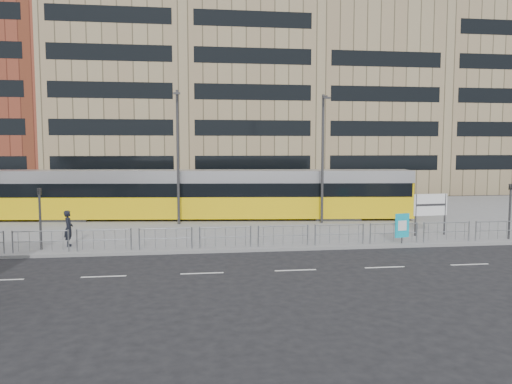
{
  "coord_description": "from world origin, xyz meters",
  "views": [
    {
      "loc": [
        -2.45,
        -24.61,
        5.28
      ],
      "look_at": [
        1.61,
        6.0,
        2.49
      ],
      "focal_mm": 35.0,
      "sensor_mm": 36.0,
      "label": 1
    }
  ],
  "objects": [
    {
      "name": "building_row",
      "position": [
        1.55,
        34.27,
        12.91
      ],
      "size": [
        70.4,
        18.4,
        31.2
      ],
      "color": "brown",
      "rests_on": "ground"
    },
    {
      "name": "road_markings",
      "position": [
        1.0,
        -4.0,
        0.01
      ],
      "size": [
        62.0,
        0.12,
        0.01
      ],
      "primitive_type": "cube",
      "color": "white",
      "rests_on": "ground"
    },
    {
      "name": "pedestrian_barrier",
      "position": [
        2.0,
        0.5,
        0.98
      ],
      "size": [
        32.07,
        0.07,
        1.1
      ],
      "color": "gray",
      "rests_on": "plaza"
    },
    {
      "name": "lamp_post_east",
      "position": [
        6.37,
        7.93,
        4.82
      ],
      "size": [
        0.45,
        1.04,
        8.6
      ],
      "color": "#2D2D30",
      "rests_on": "plaza"
    },
    {
      "name": "kerb",
      "position": [
        0.0,
        0.05,
        0.07
      ],
      "size": [
        64.0,
        0.25,
        0.17
      ],
      "primitive_type": "cube",
      "color": "gray",
      "rests_on": "ground"
    },
    {
      "name": "ground",
      "position": [
        0.0,
        0.0,
        0.0
      ],
      "size": [
        120.0,
        120.0,
        0.0
      ],
      "primitive_type": "plane",
      "color": "black",
      "rests_on": "ground"
    },
    {
      "name": "traffic_light_east",
      "position": [
        15.17,
        0.8,
        2.12
      ],
      "size": [
        0.19,
        0.22,
        3.1
      ],
      "rotation": [
        0.0,
        0.0,
        0.13
      ],
      "color": "#2D2D30",
      "rests_on": "plaza"
    },
    {
      "name": "traffic_light_west",
      "position": [
        -9.9,
        1.24,
        2.12
      ],
      "size": [
        0.2,
        0.23,
        3.1
      ],
      "rotation": [
        0.0,
        0.0,
        -0.19
      ],
      "color": "#2D2D30",
      "rests_on": "plaza"
    },
    {
      "name": "plaza",
      "position": [
        0.0,
        12.0,
        0.07
      ],
      "size": [
        64.0,
        24.0,
        0.15
      ],
      "primitive_type": "cube",
      "color": "slate",
      "rests_on": "ground"
    },
    {
      "name": "pedestrian",
      "position": [
        -8.72,
        1.95,
        1.08
      ],
      "size": [
        0.56,
        0.75,
        1.87
      ],
      "primitive_type": "imported",
      "rotation": [
        0.0,
        0.0,
        1.75
      ],
      "color": "black",
      "rests_on": "plaza"
    },
    {
      "name": "ad_panel",
      "position": [
        8.72,
        0.4,
        1.09
      ],
      "size": [
        0.85,
        0.25,
        1.6
      ],
      "rotation": [
        0.0,
        0.0,
        0.22
      ],
      "color": "#2D2D30",
      "rests_on": "plaza"
    },
    {
      "name": "station_sign",
      "position": [
        11.38,
        2.55,
        1.82
      ],
      "size": [
        2.1,
        0.27,
        2.41
      ],
      "rotation": [
        0.0,
        0.0,
        0.09
      ],
      "color": "#2D2D30",
      "rests_on": "plaza"
    },
    {
      "name": "lamp_post_west",
      "position": [
        -3.23,
        8.69,
        4.94
      ],
      "size": [
        0.45,
        1.04,
        8.83
      ],
      "color": "#2D2D30",
      "rests_on": "plaza"
    },
    {
      "name": "tram",
      "position": [
        -1.55,
        10.95,
        1.9
      ],
      "size": [
        29.69,
        6.02,
        3.48
      ],
      "rotation": [
        0.0,
        0.0,
        -0.11
      ],
      "color": "yellow",
      "rests_on": "plaza"
    }
  ]
}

